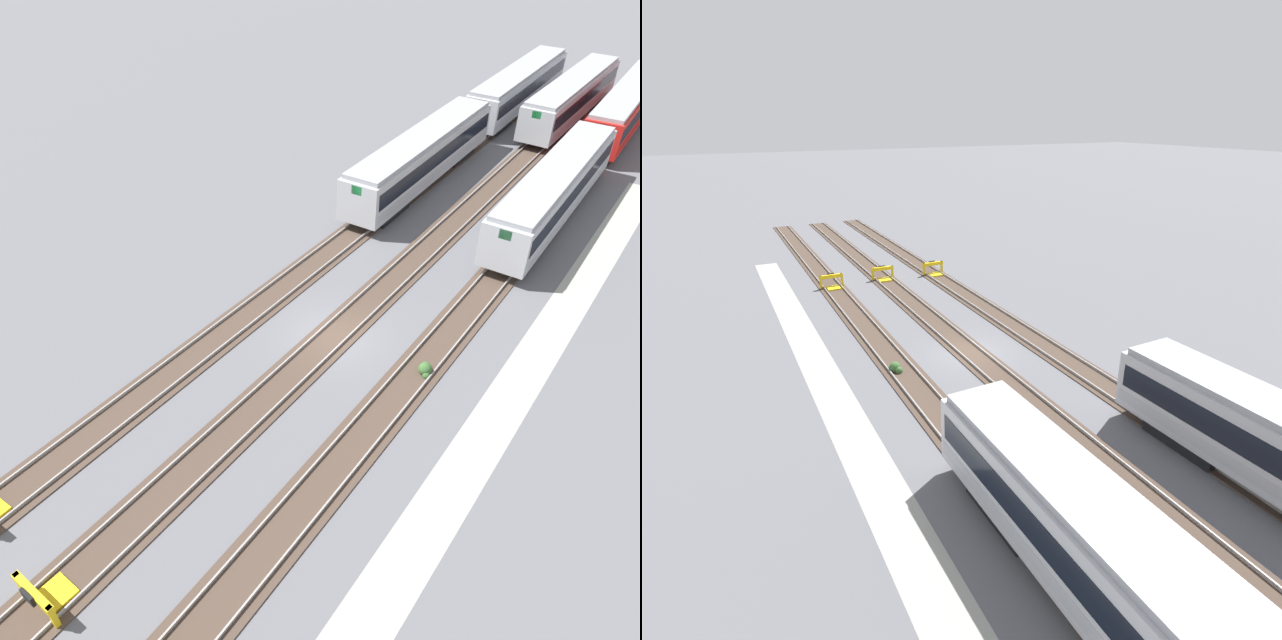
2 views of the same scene
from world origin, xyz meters
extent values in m
plane|color=#5B5B60|center=(0.00, 0.00, 0.00)|extent=(400.00, 400.00, 0.00)
cube|color=#9E9E93|center=(0.00, -8.85, 0.00)|extent=(54.00, 2.00, 0.01)
cube|color=#47382D|center=(0.00, -4.66, 0.03)|extent=(90.00, 2.23, 0.06)
cube|color=gray|center=(0.00, -3.94, 0.14)|extent=(90.00, 0.07, 0.15)
cube|color=gray|center=(0.00, -5.38, 0.14)|extent=(90.00, 0.07, 0.15)
cube|color=#47382D|center=(0.00, 0.00, 0.03)|extent=(90.00, 2.24, 0.06)
cube|color=gray|center=(0.00, 0.72, 0.14)|extent=(90.00, 0.07, 0.15)
cube|color=gray|center=(0.00, -0.72, 0.14)|extent=(90.00, 0.07, 0.15)
cube|color=#47382D|center=(0.00, 4.66, 0.03)|extent=(90.00, 2.23, 0.06)
cube|color=gray|center=(0.00, 5.38, 0.14)|extent=(90.00, 0.07, 0.15)
cube|color=gray|center=(0.00, 3.94, 0.14)|extent=(90.00, 0.07, 0.15)
cube|color=#1E843D|center=(9.22, 4.53, 3.05)|extent=(0.09, 0.70, 0.56)
cube|color=black|center=(12.60, 4.59, 0.35)|extent=(3.64, 2.30, 0.70)
cube|color=#B7BABF|center=(18.18, -4.70, 2.05)|extent=(18.03, 3.03, 2.70)
cube|color=black|center=(18.18, -4.70, 2.37)|extent=(17.31, 3.06, 1.08)
cube|color=#A8AAAF|center=(18.18, -4.70, 1.29)|extent=(17.67, 3.05, 0.54)
cube|color=#999BA0|center=(18.18, -4.70, 3.55)|extent=(17.49, 2.74, 0.30)
cube|color=#1E843D|center=(9.22, -4.82, 3.05)|extent=(0.09, 0.70, 0.56)
cube|color=black|center=(12.60, -4.77, 0.35)|extent=(3.63, 2.29, 0.70)
cube|color=gold|center=(-16.76, -3.76, 0.57)|extent=(0.18, 0.18, 1.15)
cube|color=gold|center=(-16.75, -5.56, 0.57)|extent=(0.18, 0.18, 1.15)
cube|color=gold|center=(-16.75, -4.66, 1.00)|extent=(0.24, 2.00, 0.30)
cube|color=gold|center=(-16.20, -4.66, 0.09)|extent=(1.10, 1.08, 0.18)
cube|color=black|center=(-16.93, -4.66, 1.00)|extent=(0.12, 0.60, 0.44)
cube|color=gold|center=(-16.98, 0.90, 0.57)|extent=(0.19, 0.19, 1.15)
cube|color=gold|center=(-17.06, -0.90, 0.57)|extent=(0.19, 0.19, 1.15)
cube|color=gold|center=(-17.02, 0.00, 1.00)|extent=(0.33, 2.01, 0.30)
cube|color=gold|center=(-16.47, -0.02, 0.09)|extent=(1.15, 1.13, 0.18)
cube|color=black|center=(-17.20, 0.01, 1.00)|extent=(0.15, 0.60, 0.44)
cube|color=gold|center=(-16.40, 5.56, 0.57)|extent=(0.18, 0.18, 1.15)
cube|color=gold|center=(-16.39, 3.76, 0.57)|extent=(0.18, 0.18, 1.15)
cube|color=gold|center=(-16.40, 4.66, 1.00)|extent=(0.25, 2.00, 0.30)
cube|color=gold|center=(-15.85, 4.66, 0.09)|extent=(1.11, 1.09, 0.18)
cube|color=black|center=(-16.58, 4.66, 1.00)|extent=(0.12, 0.60, 0.44)
sphere|color=#38602D|center=(0.14, -5.01, 0.28)|extent=(0.64, 0.64, 0.64)
sphere|color=#38602D|center=(0.44, -4.89, 0.18)|extent=(0.44, 0.44, 0.44)
sphere|color=#38602D|center=(-0.08, -5.19, 0.14)|extent=(0.36, 0.36, 0.36)
camera|label=1|loc=(-20.30, -13.24, 19.72)|focal=35.00mm
camera|label=2|loc=(24.66, -13.11, 13.70)|focal=28.00mm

